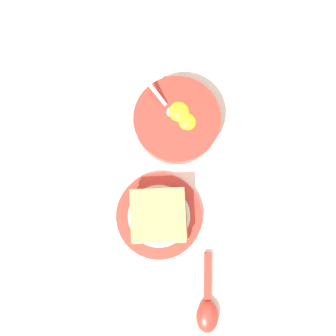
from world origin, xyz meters
TOP-DOWN VIEW (x-y plane):
  - ground_plane at (0.00, 0.00)m, footprint 3.00×3.00m
  - egg_bowl at (-0.21, -0.19)m, footprint 0.18×0.18m
  - toast_plate at (-0.02, -0.13)m, footprint 0.18×0.18m
  - toast_sandwich at (-0.02, -0.13)m, footprint 0.15×0.15m
  - soup_spoon at (0.10, 0.05)m, footprint 0.15×0.10m

SIDE VIEW (x-z plane):
  - ground_plane at x=0.00m, z-range 0.00..0.00m
  - toast_plate at x=-0.02m, z-range 0.00..0.02m
  - soup_spoon at x=0.10m, z-range 0.00..0.03m
  - egg_bowl at x=-0.21m, z-range -0.01..0.06m
  - toast_sandwich at x=-0.02m, z-range 0.02..0.07m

